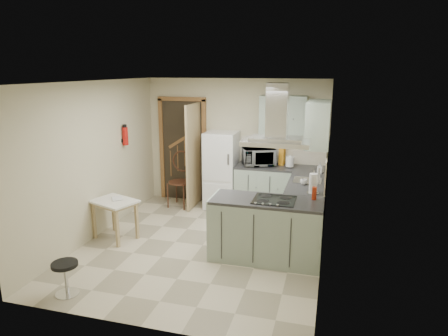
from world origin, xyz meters
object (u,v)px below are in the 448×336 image
(peninsula, at_px, (266,230))
(extractor_hood, at_px, (276,142))
(stool, at_px, (66,278))
(microwave, at_px, (259,157))
(drop_leaf_table, at_px, (115,219))
(fridge, at_px, (221,170))
(bentwood_chair, at_px, (180,182))

(peninsula, distance_m, extractor_hood, 1.27)
(stool, bearing_deg, microwave, 64.52)
(peninsula, distance_m, microwave, 2.13)
(extractor_hood, bearing_deg, drop_leaf_table, 178.60)
(fridge, height_order, stool, fridge)
(stool, bearing_deg, extractor_hood, 34.60)
(bentwood_chair, height_order, stool, bentwood_chair)
(extractor_hood, distance_m, microwave, 2.16)
(peninsula, distance_m, stool, 2.70)
(extractor_hood, bearing_deg, microwave, 106.68)
(peninsula, relative_size, bentwood_chair, 1.55)
(fridge, relative_size, drop_leaf_table, 2.18)
(drop_leaf_table, bearing_deg, fridge, 77.64)
(drop_leaf_table, bearing_deg, extractor_hood, 19.05)
(stool, xyz_separation_m, microwave, (1.69, 3.55, 0.85))
(fridge, relative_size, microwave, 2.55)
(fridge, bearing_deg, stool, -105.09)
(bentwood_chair, xyz_separation_m, stool, (-0.15, -3.37, -0.29))
(drop_leaf_table, xyz_separation_m, stool, (0.28, -1.64, -0.11))
(microwave, bearing_deg, peninsula, -99.70)
(peninsula, relative_size, microwave, 2.64)
(peninsula, height_order, extractor_hood, extractor_hood)
(bentwood_chair, relative_size, microwave, 1.70)
(fridge, xyz_separation_m, bentwood_chair, (-0.81, -0.19, -0.25))
(stool, relative_size, microwave, 0.72)
(drop_leaf_table, relative_size, stool, 1.63)
(peninsula, bearing_deg, fridge, 121.74)
(bentwood_chair, bearing_deg, drop_leaf_table, -97.52)
(peninsula, bearing_deg, drop_leaf_table, 178.54)
(extractor_hood, height_order, drop_leaf_table, extractor_hood)
(fridge, xyz_separation_m, drop_leaf_table, (-1.24, -1.92, -0.43))
(extractor_hood, relative_size, microwave, 1.53)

